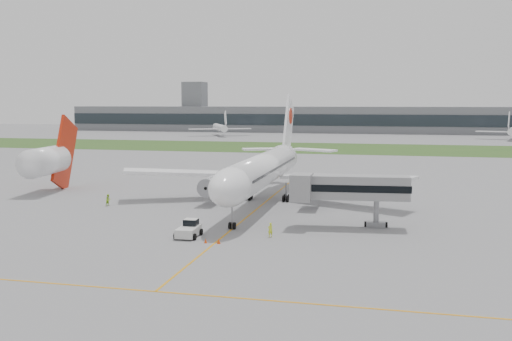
% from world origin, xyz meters
% --- Properties ---
extents(ground, '(600.00, 600.00, 0.00)m').
position_xyz_m(ground, '(0.00, 0.00, 0.00)').
color(ground, gray).
rests_on(ground, ground).
extents(apron_markings, '(70.00, 70.00, 0.04)m').
position_xyz_m(apron_markings, '(0.00, -5.00, 0.00)').
color(apron_markings, orange).
rests_on(apron_markings, ground).
extents(grass_strip, '(600.00, 50.00, 0.02)m').
position_xyz_m(grass_strip, '(0.00, 120.00, 0.01)').
color(grass_strip, '#2B501E').
rests_on(grass_strip, ground).
extents(terminal_building, '(320.00, 22.30, 14.00)m').
position_xyz_m(terminal_building, '(0.00, 229.87, 7.00)').
color(terminal_building, gray).
rests_on(terminal_building, ground).
extents(control_tower, '(12.00, 12.00, 56.00)m').
position_xyz_m(control_tower, '(-90.00, 232.00, 0.00)').
color(control_tower, gray).
rests_on(control_tower, ground).
extents(airliner, '(48.13, 53.95, 17.88)m').
position_xyz_m(airliner, '(0.00, 4.87, 5.66)').
color(airliner, white).
rests_on(airliner, ground).
extents(pushback_tug, '(2.77, 4.01, 2.02)m').
position_xyz_m(pushback_tug, '(-4.01, -20.10, 0.93)').
color(pushback_tug, silver).
rests_on(pushback_tug, ground).
extents(jet_bridge, '(15.16, 5.56, 7.02)m').
position_xyz_m(jet_bridge, '(14.09, -10.65, 5.20)').
color(jet_bridge, gray).
rests_on(jet_bridge, ground).
extents(safety_cone_left, '(0.38, 0.38, 0.52)m').
position_xyz_m(safety_cone_left, '(-1.06, -22.73, 0.26)').
color(safety_cone_left, '#DF3F0B').
rests_on(safety_cone_left, ground).
extents(safety_cone_right, '(0.43, 0.43, 0.59)m').
position_xyz_m(safety_cone_right, '(0.50, -22.67, 0.30)').
color(safety_cone_right, '#DF3F0B').
rests_on(safety_cone_right, ground).
extents(ground_crew_near, '(0.77, 0.74, 1.77)m').
position_xyz_m(ground_crew_near, '(5.64, -18.12, 0.89)').
color(ground_crew_near, '#DCF328').
rests_on(ground_crew_near, ground).
extents(ground_crew_far, '(0.94, 1.07, 1.85)m').
position_xyz_m(ground_crew_far, '(-23.45, -3.21, 0.93)').
color(ground_crew_far, '#96D022').
rests_on(ground_crew_far, ground).
extents(neighbor_aircraft, '(6.36, 18.18, 14.73)m').
position_xyz_m(neighbor_aircraft, '(-40.56, 7.10, 5.84)').
color(neighbor_aircraft, red).
rests_on(neighbor_aircraft, ground).
extents(distant_aircraft_left, '(39.27, 37.56, 11.71)m').
position_xyz_m(distant_aircraft_left, '(-60.61, 183.64, 0.00)').
color(distant_aircraft_left, white).
rests_on(distant_aircraft_left, ground).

